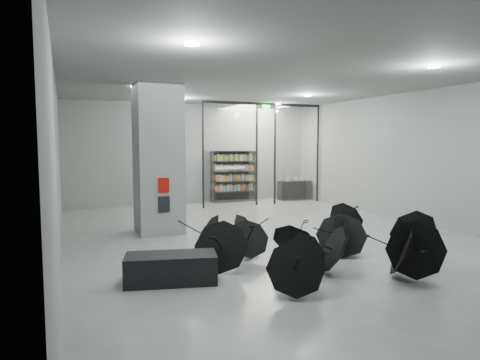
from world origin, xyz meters
name	(u,v)px	position (x,y,z in m)	size (l,w,h in m)	color
room	(274,127)	(0.00, 0.00, 2.84)	(14.00, 14.02, 4.01)	gray
column	(158,159)	(-2.50, 2.00, 2.00)	(1.20, 1.20, 4.00)	slate
fire_cabinet	(164,185)	(-2.50, 1.38, 1.35)	(0.28, 0.04, 0.38)	#A50A07
info_panel	(164,204)	(-2.50, 1.38, 0.85)	(0.30, 0.03, 0.42)	black
exit_sign	(266,107)	(2.40, 5.30, 3.82)	(0.30, 0.06, 0.15)	#0CE533
glass_partition	(263,149)	(2.39, 5.50, 2.18)	(5.06, 0.08, 4.00)	silver
bench	(171,268)	(-3.20, -2.26, 0.25)	(1.58, 0.68, 0.51)	black
bookshelf	(234,176)	(1.63, 6.75, 1.06)	(1.92, 0.38, 2.12)	black
shop_counter	(294,190)	(4.23, 6.22, 0.41)	(1.36, 0.55, 0.82)	black
umbrella_cluster	(316,248)	(-0.20, -2.26, 0.31)	(5.31, 4.61, 1.25)	black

